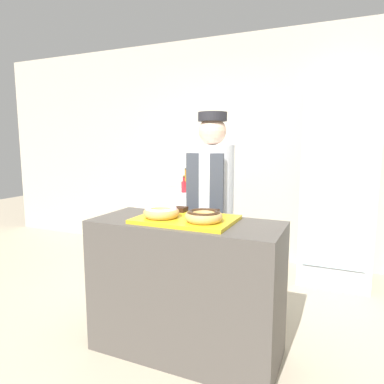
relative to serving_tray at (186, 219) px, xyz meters
The scene contains 13 objects.
ground_plane 0.93m from the serving_tray, ahead, with size 14.00×14.00×0.00m, color #B7A88E.
wall_back 2.17m from the serving_tray, 90.00° to the left, with size 8.00×0.06×2.70m.
display_counter 0.47m from the serving_tray, ahead, with size 1.26×0.54×0.91m.
serving_tray is the anchor object (origin of this frame).
donut_light_glaze 0.17m from the serving_tray, 158.13° to the right, with size 0.24×0.24×0.07m.
donut_chocolate_glaze 0.17m from the serving_tray, 21.87° to the right, with size 0.24×0.24×0.07m.
brownie_back_left 0.21m from the serving_tray, 125.87° to the left, with size 0.09×0.09×0.03m.
brownie_back_right 0.21m from the serving_tray, 54.13° to the left, with size 0.09×0.09×0.03m.
baker_person 0.58m from the serving_tray, 93.64° to the left, with size 0.36×0.36×1.66m.
beverage_fridge 1.97m from the serving_tray, 62.89° to the left, with size 0.68×0.65×1.95m.
chest_freezer 2.03m from the serving_tray, 116.88° to the left, with size 0.90×0.56×0.84m.
bottle_red 1.85m from the serving_tray, 115.48° to the left, with size 0.06×0.06×0.19m.
bottle_amber 2.01m from the serving_tray, 114.64° to the left, with size 0.07×0.07×0.28m.
Camera 1 is at (0.92, -1.99, 1.42)m, focal length 32.00 mm.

